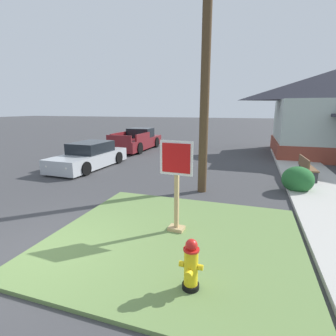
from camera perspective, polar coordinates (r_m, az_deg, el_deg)
ground_plane at (r=6.04m, az=-26.45°, el=-16.90°), size 160.00×160.00×0.00m
grass_corner_patch at (r=5.97m, az=1.45°, el=-15.36°), size 5.39×4.96×0.08m
sidewalk_strip at (r=10.50m, az=30.66°, el=-4.42°), size 2.20×19.15×0.12m
fire_hydrant at (r=4.32m, az=5.10°, el=-20.76°), size 0.38×0.34×0.85m
stop_sign at (r=5.86m, az=1.88°, el=-4.38°), size 0.77×0.31×2.12m
manhole_cover at (r=7.77m, az=-13.01°, el=-9.01°), size 0.70×0.70×0.02m
parked_sedan_silver at (r=13.42m, az=-16.98°, el=2.43°), size 1.98×4.52×1.25m
pickup_truck_maroon at (r=18.58m, az=-6.87°, el=5.95°), size 2.05×5.25×1.48m
street_bench at (r=11.80m, az=28.31°, el=0.25°), size 0.51×1.60×0.85m
utility_pole at (r=8.98m, az=8.37°, el=22.69°), size 1.35×0.30×8.52m
shrub_by_curb at (r=10.09m, az=26.76°, el=-2.28°), size 1.06×1.06×0.92m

